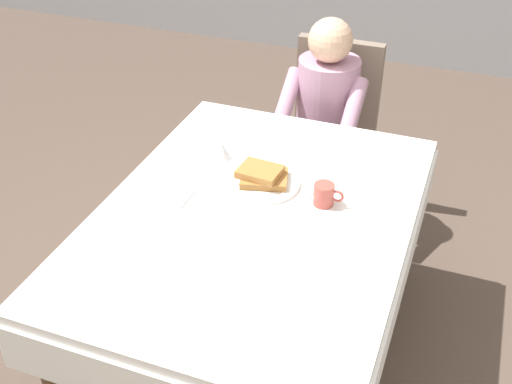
{
  "coord_description": "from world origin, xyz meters",
  "views": [
    {
      "loc": [
        0.66,
        -1.74,
        2.11
      ],
      "look_at": [
        -0.02,
        0.05,
        0.79
      ],
      "focal_mm": 44.82,
      "sensor_mm": 36.0,
      "label": 1
    }
  ],
  "objects_px": {
    "plate_breakfast": "(263,183)",
    "fork_left_of_plate": "(216,177)",
    "breakfast_stack": "(262,175)",
    "knife_right_of_plate": "(309,197)",
    "diner_person": "(325,109)",
    "syrup_pitcher": "(222,150)",
    "spoon_near_edge": "(242,231)",
    "cup_coffee": "(324,195)",
    "chair_diner": "(331,120)",
    "dining_table_main": "(255,232)"
  },
  "relations": [
    {
      "from": "spoon_near_edge",
      "to": "breakfast_stack",
      "type": "bearing_deg",
      "value": 86.45
    },
    {
      "from": "chair_diner",
      "to": "cup_coffee",
      "type": "xyz_separation_m",
      "value": [
        0.23,
        -1.03,
        0.25
      ]
    },
    {
      "from": "fork_left_of_plate",
      "to": "diner_person",
      "type": "bearing_deg",
      "value": -7.07
    },
    {
      "from": "chair_diner",
      "to": "spoon_near_edge",
      "type": "distance_m",
      "value": 1.31
    },
    {
      "from": "diner_person",
      "to": "cup_coffee",
      "type": "bearing_deg",
      "value": 104.95
    },
    {
      "from": "plate_breakfast",
      "to": "breakfast_stack",
      "type": "bearing_deg",
      "value": 177.18
    },
    {
      "from": "plate_breakfast",
      "to": "fork_left_of_plate",
      "type": "xyz_separation_m",
      "value": [
        -0.19,
        -0.02,
        -0.01
      ]
    },
    {
      "from": "syrup_pitcher",
      "to": "spoon_near_edge",
      "type": "xyz_separation_m",
      "value": [
        0.26,
        -0.42,
        -0.04
      ]
    },
    {
      "from": "diner_person",
      "to": "fork_left_of_plate",
      "type": "relative_size",
      "value": 6.22
    },
    {
      "from": "breakfast_stack",
      "to": "knife_right_of_plate",
      "type": "relative_size",
      "value": 1.03
    },
    {
      "from": "plate_breakfast",
      "to": "knife_right_of_plate",
      "type": "bearing_deg",
      "value": -6.01
    },
    {
      "from": "syrup_pitcher",
      "to": "knife_right_of_plate",
      "type": "relative_size",
      "value": 0.4
    },
    {
      "from": "diner_person",
      "to": "chair_diner",
      "type": "bearing_deg",
      "value": -90.0
    },
    {
      "from": "chair_diner",
      "to": "cup_coffee",
      "type": "bearing_deg",
      "value": 102.78
    },
    {
      "from": "syrup_pitcher",
      "to": "fork_left_of_plate",
      "type": "relative_size",
      "value": 0.44
    },
    {
      "from": "cup_coffee",
      "to": "chair_diner",
      "type": "bearing_deg",
      "value": 102.78
    },
    {
      "from": "diner_person",
      "to": "syrup_pitcher",
      "type": "distance_m",
      "value": 0.76
    },
    {
      "from": "chair_diner",
      "to": "spoon_near_edge",
      "type": "xyz_separation_m",
      "value": [
        0.01,
        -1.29,
        0.21
      ]
    },
    {
      "from": "chair_diner",
      "to": "diner_person",
      "type": "bearing_deg",
      "value": 90.0
    },
    {
      "from": "breakfast_stack",
      "to": "knife_right_of_plate",
      "type": "distance_m",
      "value": 0.2
    },
    {
      "from": "diner_person",
      "to": "cup_coffee",
      "type": "height_order",
      "value": "diner_person"
    },
    {
      "from": "cup_coffee",
      "to": "syrup_pitcher",
      "type": "relative_size",
      "value": 1.41
    },
    {
      "from": "syrup_pitcher",
      "to": "knife_right_of_plate",
      "type": "distance_m",
      "value": 0.44
    },
    {
      "from": "dining_table_main",
      "to": "chair_diner",
      "type": "height_order",
      "value": "chair_diner"
    },
    {
      "from": "dining_table_main",
      "to": "knife_right_of_plate",
      "type": "distance_m",
      "value": 0.24
    },
    {
      "from": "chair_diner",
      "to": "fork_left_of_plate",
      "type": "xyz_separation_m",
      "value": [
        -0.21,
        -1.01,
        0.21
      ]
    },
    {
      "from": "dining_table_main",
      "to": "syrup_pitcher",
      "type": "distance_m",
      "value": 0.42
    },
    {
      "from": "syrup_pitcher",
      "to": "spoon_near_edge",
      "type": "bearing_deg",
      "value": -58.93
    },
    {
      "from": "knife_right_of_plate",
      "to": "spoon_near_edge",
      "type": "xyz_separation_m",
      "value": [
        -0.16,
        -0.28,
        0.0
      ]
    },
    {
      "from": "fork_left_of_plate",
      "to": "knife_right_of_plate",
      "type": "relative_size",
      "value": 0.9
    },
    {
      "from": "diner_person",
      "to": "fork_left_of_plate",
      "type": "height_order",
      "value": "diner_person"
    },
    {
      "from": "plate_breakfast",
      "to": "cup_coffee",
      "type": "bearing_deg",
      "value": -9.53
    },
    {
      "from": "dining_table_main",
      "to": "fork_left_of_plate",
      "type": "relative_size",
      "value": 8.47
    },
    {
      "from": "breakfast_stack",
      "to": "cup_coffee",
      "type": "bearing_deg",
      "value": -9.39
    },
    {
      "from": "diner_person",
      "to": "syrup_pitcher",
      "type": "xyz_separation_m",
      "value": [
        -0.24,
        -0.71,
        0.11
      ]
    },
    {
      "from": "diner_person",
      "to": "spoon_near_edge",
      "type": "distance_m",
      "value": 1.14
    },
    {
      "from": "chair_diner",
      "to": "syrup_pitcher",
      "type": "relative_size",
      "value": 11.63
    },
    {
      "from": "fork_left_of_plate",
      "to": "knife_right_of_plate",
      "type": "height_order",
      "value": "same"
    },
    {
      "from": "syrup_pitcher",
      "to": "fork_left_of_plate",
      "type": "bearing_deg",
      "value": -76.08
    },
    {
      "from": "plate_breakfast",
      "to": "fork_left_of_plate",
      "type": "relative_size",
      "value": 1.56
    },
    {
      "from": "knife_right_of_plate",
      "to": "cup_coffee",
      "type": "bearing_deg",
      "value": -115.28
    },
    {
      "from": "dining_table_main",
      "to": "plate_breakfast",
      "type": "relative_size",
      "value": 5.44
    },
    {
      "from": "dining_table_main",
      "to": "cup_coffee",
      "type": "height_order",
      "value": "cup_coffee"
    },
    {
      "from": "plate_breakfast",
      "to": "fork_left_of_plate",
      "type": "bearing_deg",
      "value": -173.99
    },
    {
      "from": "plate_breakfast",
      "to": "knife_right_of_plate",
      "type": "distance_m",
      "value": 0.19
    },
    {
      "from": "cup_coffee",
      "to": "spoon_near_edge",
      "type": "height_order",
      "value": "cup_coffee"
    },
    {
      "from": "diner_person",
      "to": "cup_coffee",
      "type": "relative_size",
      "value": 9.91
    },
    {
      "from": "diner_person",
      "to": "plate_breakfast",
      "type": "bearing_deg",
      "value": 88.8
    },
    {
      "from": "knife_right_of_plate",
      "to": "fork_left_of_plate",
      "type": "bearing_deg",
      "value": 84.51
    },
    {
      "from": "dining_table_main",
      "to": "breakfast_stack",
      "type": "height_order",
      "value": "breakfast_stack"
    }
  ]
}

